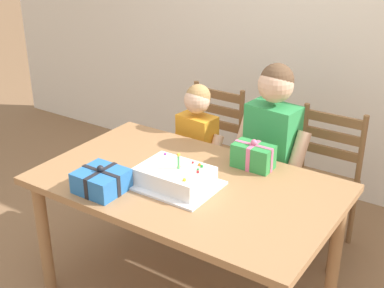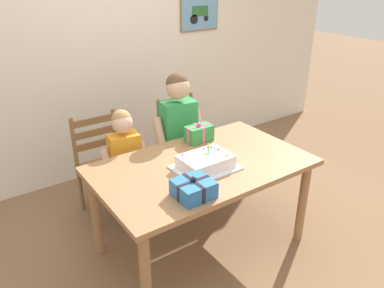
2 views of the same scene
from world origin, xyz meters
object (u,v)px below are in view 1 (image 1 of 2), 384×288
object	(u,v)px
dining_table	(187,196)
child_younger	(197,145)
chair_right	(320,183)
gift_box_red_large	(101,181)
chair_left	(207,151)
child_older	(271,145)
birthday_cake	(175,177)
gift_box_beside_cake	(253,156)

from	to	relation	value
dining_table	child_younger	distance (m)	0.70
chair_right	child_younger	world-z (taller)	child_younger
gift_box_red_large	chair_left	size ratio (longest dim) A/B	0.26
dining_table	child_older	distance (m)	0.66
dining_table	gift_box_red_large	bearing A→B (deg)	-133.37
birthday_cake	gift_box_red_large	world-z (taller)	birthday_cake
gift_box_red_large	gift_box_beside_cake	xyz separation A→B (m)	(0.52, 0.66, 0.01)
chair_left	child_younger	bearing A→B (deg)	-71.85
dining_table	child_older	xyz separation A→B (m)	(0.19, 0.62, 0.11)
dining_table	gift_box_beside_cake	bearing A→B (deg)	57.56
chair_right	child_older	xyz separation A→B (m)	(-0.23, -0.27, 0.31)
chair_right	child_younger	distance (m)	0.83
chair_left	child_older	distance (m)	0.74
dining_table	child_younger	world-z (taller)	child_younger
gift_box_beside_cake	child_younger	bearing A→B (deg)	153.08
dining_table	chair_right	bearing A→B (deg)	64.39
birthday_cake	gift_box_red_large	xyz separation A→B (m)	(-0.28, -0.25, 0.01)
gift_box_red_large	chair_right	world-z (taller)	chair_right
chair_right	child_younger	size ratio (longest dim) A/B	0.87
dining_table	child_younger	size ratio (longest dim) A/B	1.50
gift_box_red_large	chair_left	world-z (taller)	chair_left
birthday_cake	child_older	size ratio (longest dim) A/B	0.35
dining_table	chair_right	xyz separation A→B (m)	(0.43, 0.89, -0.20)
dining_table	birthday_cake	size ratio (longest dim) A/B	3.60
birthday_cake	chair_left	xyz separation A→B (m)	(-0.40, 0.96, -0.33)
gift_box_beside_cake	chair_right	distance (m)	0.69
birthday_cake	child_older	bearing A→B (deg)	72.53
gift_box_red_large	child_younger	world-z (taller)	child_younger
gift_box_beside_cake	chair_left	size ratio (longest dim) A/B	0.25
dining_table	birthday_cake	xyz separation A→B (m)	(-0.02, -0.07, 0.14)
dining_table	child_younger	xyz separation A→B (m)	(-0.34, 0.62, -0.02)
gift_box_beside_cake	child_older	distance (m)	0.28
gift_box_beside_cake	chair_right	size ratio (longest dim) A/B	0.25
gift_box_beside_cake	child_younger	world-z (taller)	child_younger
dining_table	child_older	size ratio (longest dim) A/B	1.24
birthday_cake	gift_box_red_large	size ratio (longest dim) A/B	1.86
birthday_cake	child_older	distance (m)	0.72
chair_right	gift_box_red_large	bearing A→B (deg)	-121.08
dining_table	gift_box_red_large	xyz separation A→B (m)	(-0.30, -0.32, 0.15)
birthday_cake	child_older	xyz separation A→B (m)	(0.22, 0.69, -0.03)
chair_left	child_older	bearing A→B (deg)	-23.72
dining_table	chair_left	world-z (taller)	chair_left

